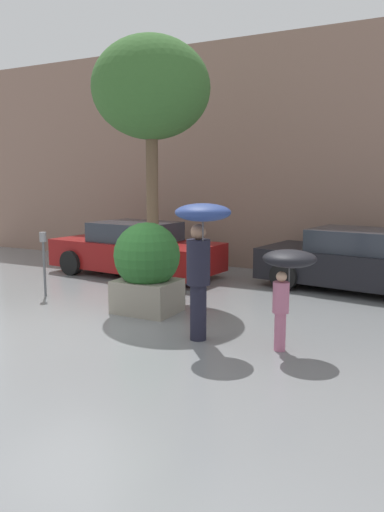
% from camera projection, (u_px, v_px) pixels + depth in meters
% --- Properties ---
extents(ground_plane, '(40.00, 40.00, 0.00)m').
position_uv_depth(ground_plane, '(75.00, 326.00, 8.23)').
color(ground_plane, slate).
extents(building_facade, '(18.00, 0.30, 6.00)m').
position_uv_depth(building_facade, '(231.00, 156.00, 13.47)').
color(building_facade, '#8C6B5B').
rests_on(building_facade, ground).
extents(planter_box, '(1.20, 1.20, 1.64)m').
position_uv_depth(planter_box, '(147.00, 266.00, 8.98)').
color(planter_box, gray).
rests_on(planter_box, ground).
extents(person_adult, '(0.81, 0.81, 2.06)m').
position_uv_depth(person_adult, '(201.00, 244.00, 7.26)').
color(person_adult, '#1E1E2D').
rests_on(person_adult, ground).
extents(person_child, '(0.75, 0.75, 1.44)m').
position_uv_depth(person_child, '(287.00, 270.00, 6.90)').
color(person_child, '#B76684').
rests_on(person_child, ground).
extents(parked_car_near, '(4.47, 2.35, 1.33)m').
position_uv_depth(parked_car_near, '(136.00, 250.00, 12.58)').
color(parked_car_near, maroon).
rests_on(parked_car_near, ground).
extents(parked_car_far, '(4.28, 2.48, 1.33)m').
position_uv_depth(parked_car_far, '(356.00, 262.00, 10.85)').
color(parked_car_far, black).
rests_on(parked_car_far, ground).
extents(street_tree, '(2.36, 2.36, 5.19)m').
position_uv_depth(street_tree, '(151.00, 90.00, 9.89)').
color(street_tree, brown).
rests_on(street_tree, ground).
extents(parking_meter, '(0.14, 0.14, 1.33)m').
position_uv_depth(parking_meter, '(44.00, 251.00, 10.21)').
color(parking_meter, '#595B60').
rests_on(parking_meter, ground).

